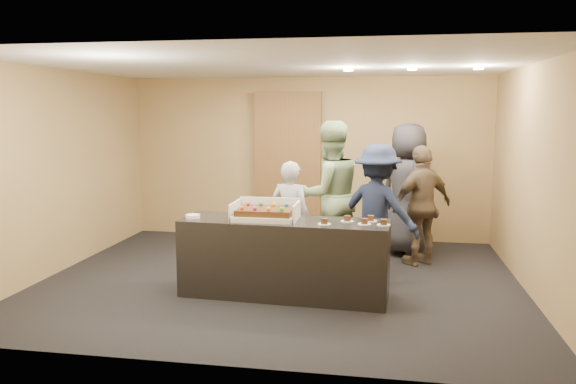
% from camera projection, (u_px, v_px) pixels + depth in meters
% --- Properties ---
extents(room, '(6.04, 6.00, 2.70)m').
position_uv_depth(room, '(280.00, 175.00, 7.01)').
color(room, black).
rests_on(room, ground).
extents(serving_counter, '(2.44, 0.83, 0.90)m').
position_uv_depth(serving_counter, '(284.00, 258.00, 6.53)').
color(serving_counter, black).
rests_on(serving_counter, floor).
extents(storage_cabinet, '(1.12, 0.15, 2.46)m').
position_uv_depth(storage_cabinet, '(288.00, 166.00, 9.43)').
color(storage_cabinet, brown).
rests_on(storage_cabinet, floor).
extents(cake_box, '(0.75, 0.52, 0.22)m').
position_uv_depth(cake_box, '(266.00, 215.00, 6.52)').
color(cake_box, white).
rests_on(cake_box, serving_counter).
extents(sheet_cake, '(0.64, 0.44, 0.12)m').
position_uv_depth(sheet_cake, '(265.00, 211.00, 6.49)').
color(sheet_cake, '#3E220E').
rests_on(sheet_cake, cake_box).
extents(plate_stack, '(0.17, 0.17, 0.04)m').
position_uv_depth(plate_stack, '(193.00, 216.00, 6.58)').
color(plate_stack, white).
rests_on(plate_stack, serving_counter).
extents(slice_a, '(0.15, 0.15, 0.07)m').
position_uv_depth(slice_a, '(324.00, 222.00, 6.21)').
color(slice_a, white).
rests_on(slice_a, serving_counter).
extents(slice_b, '(0.15, 0.15, 0.07)m').
position_uv_depth(slice_b, '(347.00, 220.00, 6.37)').
color(slice_b, white).
rests_on(slice_b, serving_counter).
extents(slice_c, '(0.15, 0.15, 0.07)m').
position_uv_depth(slice_c, '(365.00, 222.00, 6.21)').
color(slice_c, white).
rests_on(slice_c, serving_counter).
extents(slice_d, '(0.15, 0.15, 0.07)m').
position_uv_depth(slice_d, '(371.00, 219.00, 6.39)').
color(slice_d, white).
rests_on(slice_d, serving_counter).
extents(slice_e, '(0.15, 0.15, 0.07)m').
position_uv_depth(slice_e, '(384.00, 223.00, 6.16)').
color(slice_e, white).
rests_on(slice_e, serving_counter).
extents(person_server_grey, '(0.62, 0.49, 1.50)m').
position_uv_depth(person_server_grey, '(290.00, 218.00, 7.39)').
color(person_server_grey, '#B0AFB5').
rests_on(person_server_grey, floor).
extents(person_sage_man, '(1.23, 1.15, 2.02)m').
position_uv_depth(person_sage_man, '(329.00, 195.00, 7.62)').
color(person_sage_man, '#86A271').
rests_on(person_sage_man, floor).
extents(person_navy_man, '(1.28, 1.05, 1.73)m').
position_uv_depth(person_navy_man, '(377.00, 210.00, 7.30)').
color(person_navy_man, '#182039').
rests_on(person_navy_man, floor).
extents(person_brown_extra, '(1.03, 0.92, 1.68)m').
position_uv_depth(person_brown_extra, '(422.00, 205.00, 7.82)').
color(person_brown_extra, brown).
rests_on(person_brown_extra, floor).
extents(person_dark_suit, '(1.13, 1.11, 1.97)m').
position_uv_depth(person_dark_suit, '(407.00, 190.00, 8.34)').
color(person_dark_suit, '#2A2A2F').
rests_on(person_dark_suit, floor).
extents(ceiling_spotlights, '(1.72, 0.12, 0.03)m').
position_uv_depth(ceiling_spotlights, '(412.00, 69.00, 7.03)').
color(ceiling_spotlights, '#FFEAC6').
rests_on(ceiling_spotlights, ceiling).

